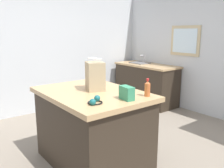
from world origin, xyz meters
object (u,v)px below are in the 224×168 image
kitchen_island (92,128)px  small_box (127,93)px  bottle (147,88)px  ear_defenders (95,101)px  shopping_bag (95,76)px

kitchen_island → small_box: 0.73m
bottle → ear_defenders: (-0.13, -0.59, -0.06)m
kitchen_island → bottle: bearing=33.6°
bottle → ear_defenders: bottle is taller
shopping_bag → small_box: shopping_bag is taller
shopping_bag → small_box: (0.55, 0.02, -0.10)m
kitchen_island → bottle: size_ratio=7.00×
kitchen_island → shopping_bag: size_ratio=3.58×
shopping_bag → ear_defenders: 0.57m
small_box → shopping_bag: bearing=-177.7°
small_box → ear_defenders: size_ratio=0.83×
shopping_bag → ear_defenders: size_ratio=1.82×
kitchen_island → small_box: small_box is taller
small_box → bottle: 0.27m
bottle → ear_defenders: size_ratio=0.93×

